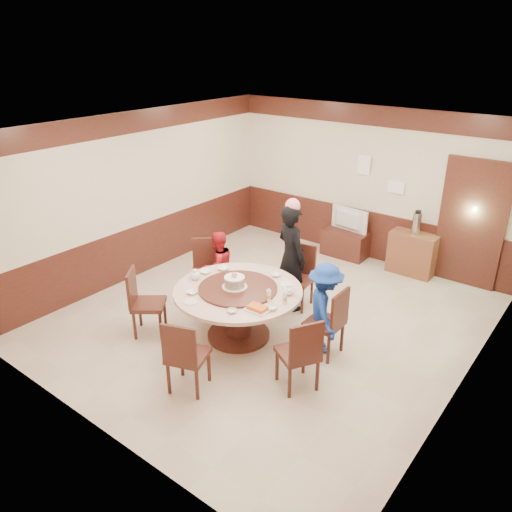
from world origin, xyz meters
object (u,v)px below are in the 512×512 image
Objects in this scene: tv_stand at (345,243)px; person_blue at (324,308)px; television at (347,220)px; banquet_table at (238,303)px; birthday_cake at (235,282)px; shrimp_platter at (257,308)px; side_cabinet at (412,253)px; person_red at (218,266)px; thermos at (417,223)px; person_standing at (291,257)px.

person_blue is at bearing -66.87° from tv_stand.
television is (0.00, 0.00, 0.47)m from tv_stand.
banquet_table is 1.39× the size of person_blue.
tv_stand is at bearing 93.13° from banquet_table.
birthday_cake reaches higher than tv_stand.
person_blue reaches higher than banquet_table.
person_blue reaches higher than shrimp_platter.
side_cabinet is at bearing -171.75° from television.
person_red reaches higher than banquet_table.
thermos is (1.16, 3.49, 0.08)m from birthday_cake.
television is at bearing 177.17° from person_red.
person_blue is 3.03m from side_cabinet.
shrimp_platter is 3.81m from television.
tv_stand is 2.24× the size of thermos.
tv_stand is at bearing -178.68° from thermos.
banquet_table is at bearing 108.77° from person_standing.
shrimp_platter is 0.39× the size of television.
tv_stand is at bearing -19.55° from person_blue.
person_blue is 3.31× the size of thermos.
banquet_table is 1.05× the size of person_standing.
person_standing is at bearing 84.39° from birthday_cake.
thermos reaches higher than side_cabinet.
person_red reaches higher than shrimp_platter.
person_blue reaches higher than television.
person_blue reaches higher than birthday_cake.
banquet_table is at bearing 29.47° from birthday_cake.
shrimp_platter is at bearing 130.75° from person_standing.
person_standing is 1.17m from person_red.
person_red is 1.48× the size of television.
side_cabinet reaches higher than tv_stand.
person_red is 1.80m from shrimp_platter.
banquet_table is at bearing 69.71° from person_blue.
tv_stand is (-0.27, 2.28, -0.58)m from person_standing.
tv_stand is (-0.19, 3.44, -0.28)m from banquet_table.
television is at bearing 92.46° from birthday_cake.
birthday_cake is 3.52m from tv_stand.
person_blue is at bearing 167.27° from person_standing.
side_cabinet is (1.30, 0.03, 0.12)m from tv_stand.
television is (-0.15, 3.46, -0.14)m from birthday_cake.
person_blue is at bearing 22.64° from birthday_cake.
side_cabinet is at bearing -91.60° from person_standing.
person_red is 2.89m from television.
shrimp_platter reaches higher than banquet_table.
shrimp_platter is at bearing -24.45° from birthday_cake.
thermos reaches higher than tv_stand.
thermos is (1.31, 0.03, 0.22)m from television.
person_red is 1.18m from birthday_cake.
television is at bearing 0.00° from tv_stand.
person_blue is at bearing -90.50° from thermos.
thermos is (1.04, 2.31, 0.11)m from person_standing.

